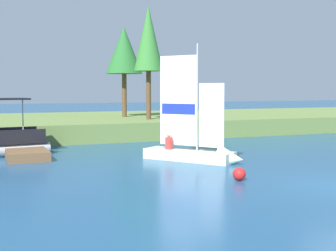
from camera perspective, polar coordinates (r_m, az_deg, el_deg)
shore_bank at (r=36.75m, az=-4.64°, el=0.29°), size 80.00×15.79×1.18m
shoreline_tree_midleft at (r=35.43m, az=-5.48°, el=9.22°), size 2.76×2.76×6.86m
shoreline_tree_centre at (r=32.38m, az=-2.45°, el=10.64°), size 2.04×2.04×7.91m
wooden_dock at (r=24.48m, az=-17.54°, el=-2.88°), size 1.85×6.51×0.43m
sailboat at (r=20.91m, az=4.08°, el=-3.19°), size 3.77×4.58×5.64m
channel_buoy at (r=16.75m, az=8.84°, el=-5.98°), size 0.47×0.47×0.47m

